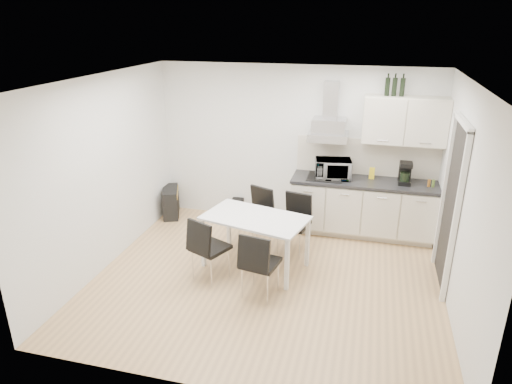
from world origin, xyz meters
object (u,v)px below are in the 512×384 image
Objects in this scene: chair_near_left at (210,248)px; guitar_amp at (171,202)px; kitchenette at (367,185)px; dining_table at (255,223)px; floor_speaker at (238,207)px; chair_far_left at (255,218)px; chair_far_right at (293,225)px; chair_near_right at (260,264)px.

chair_near_left is 2.27m from guitar_amp.
kitchenette is at bearing 68.64° from chair_near_left.
kitchenette reaches higher than guitar_amp.
chair_near_left reaches higher than dining_table.
floor_speaker is (-0.24, 2.04, -0.28)m from chair_near_left.
chair_far_left is 1.00× the size of chair_near_left.
guitar_amp is (-1.38, 1.79, -0.19)m from chair_near_left.
chair_far_left is 0.62m from chair_far_right.
chair_far_left is 1.13m from floor_speaker.
chair_far_right is at bearing -44.43° from floor_speaker.
kitchenette is at bearing -125.78° from chair_far_right.
chair_near_right is at bearing 92.52° from chair_far_right.
chair_far_left is 1.37m from chair_near_right.
chair_near_right is at bearing -65.39° from guitar_amp.
chair_far_left is (-1.60, -0.78, -0.39)m from kitchenette.
kitchenette is 2.86× the size of chair_far_left.
kitchenette is 2.86× the size of chair_near_left.
guitar_amp is at bearing -178.53° from kitchenette.
guitar_amp is at bearing 151.87° from chair_near_left.
chair_far_right is 1.36× the size of guitar_amp.
chair_near_right is 2.92m from guitar_amp.
chair_near_right is at bearing -119.46° from kitchenette.
chair_far_right and chair_near_left have the same top height.
kitchenette is 3.90× the size of guitar_amp.
chair_far_right is (-0.98, -0.90, -0.39)m from kitchenette.
dining_table is 0.70m from chair_near_left.
dining_table is at bearing -134.95° from kitchenette.
kitchenette reaches higher than chair_far_right.
floor_speaker is at bearing 128.42° from dining_table.
chair_far_right is 2.74× the size of floor_speaker.
kitchenette reaches higher than chair_near_left.
chair_far_left is 1.00× the size of chair_far_right.
chair_far_right reaches higher than dining_table.
chair_far_left is at bearing -153.83° from kitchenette.
dining_table reaches higher than floor_speaker.
guitar_amp is at bearing 146.63° from chair_near_right.
chair_far_left is (-0.17, 0.64, -0.23)m from dining_table.
chair_far_left is at bearing 118.99° from dining_table.
floor_speaker is (-0.73, 1.59, -0.51)m from dining_table.
chair_far_left is at bearing -44.17° from guitar_amp.
dining_table is 2.35× the size of guitar_amp.
chair_near_left is (-0.32, -1.09, 0.00)m from chair_far_left.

